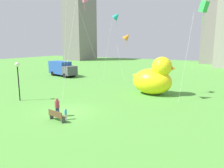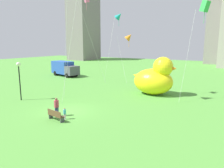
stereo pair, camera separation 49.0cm
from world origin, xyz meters
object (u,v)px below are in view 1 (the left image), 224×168
object	(u,v)px
giant_inflatable_duck	(154,78)
lamppost	(18,71)
park_bench	(56,115)
kite_green	(204,7)
box_truck	(62,69)
kite_teal	(117,16)
person_child	(66,113)
person_adult	(57,106)
kite_orange	(127,37)

from	to	relation	value
giant_inflatable_duck	lamppost	distance (m)	15.94
park_bench	kite_green	bearing A→B (deg)	53.12
box_truck	kite_teal	world-z (taller)	kite_teal
box_truck	kite_teal	distance (m)	14.66
person_child	kite_green	distance (m)	17.24
person_adult	lamppost	bearing A→B (deg)	165.90
giant_inflatable_duck	box_truck	distance (m)	21.46
park_bench	box_truck	distance (m)	25.46
lamppost	kite_teal	world-z (taller)	kite_teal
kite_orange	kite_teal	world-z (taller)	kite_teal
box_truck	giant_inflatable_duck	bearing A→B (deg)	-15.90
park_bench	lamppost	size ratio (longest dim) A/B	0.41
giant_inflatable_duck	kite_teal	distance (m)	15.44
person_adult	giant_inflatable_duck	bearing A→B (deg)	69.87
kite_green	kite_orange	distance (m)	15.50
giant_inflatable_duck	kite_green	xyz separation A→B (m)	(5.35, -1.01, 7.94)
giant_inflatable_duck	park_bench	bearing A→B (deg)	-106.01
giant_inflatable_duck	lamppost	size ratio (longest dim) A/B	1.33
kite_green	kite_teal	xyz separation A→B (m)	(-15.03, 9.08, 0.99)
kite_green	kite_teal	distance (m)	17.59
giant_inflatable_duck	box_truck	size ratio (longest dim) A/B	0.84
park_bench	kite_orange	size ratio (longest dim) A/B	0.21
giant_inflatable_duck	kite_teal	bearing A→B (deg)	140.21
person_adult	kite_orange	size ratio (longest dim) A/B	0.20
person_adult	lamppost	xyz separation A→B (m)	(-7.48, 1.88, 2.44)
park_bench	kite_orange	world-z (taller)	kite_orange
box_truck	lamppost	bearing A→B (deg)	-62.06
person_child	kite_orange	xyz separation A→B (m)	(-4.04, 19.99, 6.85)
kite_green	kite_orange	world-z (taller)	kite_green
kite_orange	person_adult	bearing A→B (deg)	-81.73
park_bench	person_adult	world-z (taller)	person_adult
lamppost	box_truck	distance (m)	18.55
giant_inflatable_duck	kite_orange	distance (m)	11.78
person_adult	giant_inflatable_duck	size ratio (longest dim) A/B	0.29
person_adult	person_child	world-z (taller)	person_adult
person_adult	kite_orange	world-z (taller)	kite_orange
giant_inflatable_duck	lamppost	world-z (taller)	giant_inflatable_duck
person_adult	kite_green	bearing A→B (deg)	48.87
lamppost	kite_green	bearing A→B (deg)	28.50
giant_inflatable_duck	box_truck	xyz separation A→B (m)	(-20.63, 5.88, -0.57)
park_bench	person_child	size ratio (longest dim) A/B	1.78
kite_green	kite_teal	world-z (taller)	kite_teal
lamppost	kite_green	xyz separation A→B (m)	(17.34, 9.41, 6.60)
person_child	box_truck	xyz separation A→B (m)	(-17.30, 18.43, 0.91)
kite_teal	giant_inflatable_duck	bearing A→B (deg)	-39.79
box_truck	kite_orange	size ratio (longest dim) A/B	0.84
park_bench	box_truck	bearing A→B (deg)	131.48
person_adult	giant_inflatable_duck	distance (m)	13.15
person_child	lamppost	bearing A→B (deg)	166.20
person_child	kite_green	world-z (taller)	kite_green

